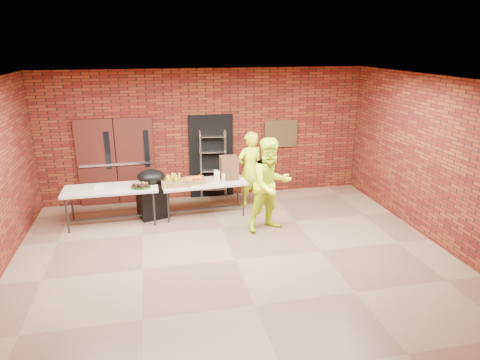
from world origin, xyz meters
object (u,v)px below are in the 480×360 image
wire_rack (213,165)px  volunteer_woman (250,170)px  table_right (204,185)px  coffee_dispenser (229,168)px  covered_grill (152,193)px  table_left (111,191)px  volunteer_man (271,185)px

wire_rack → volunteer_woman: (0.76, -0.75, 0.05)m
table_right → coffee_dispenser: coffee_dispenser is taller
coffee_dispenser → table_right: bearing=-166.6°
covered_grill → volunteer_woman: volunteer_woman is taller
table_left → covered_grill: bearing=12.3°
wire_rack → table_left: size_ratio=0.87×
table_left → coffee_dispenser: 2.65m
wire_rack → table_right: 1.11m
table_left → covered_grill: (0.86, 0.19, -0.19)m
covered_grill → table_right: bearing=-22.3°
table_left → table_right: 2.03m
wire_rack → table_left: (-2.39, -1.13, -0.12)m
table_left → volunteer_woman: bearing=6.5°
table_right → volunteer_woman: (1.13, 0.29, 0.20)m
volunteer_woman → volunteer_man: bearing=78.1°
coffee_dispenser → covered_grill: bearing=-178.6°
table_right → volunteer_woman: size_ratio=1.06×
volunteer_woman → covered_grill: bearing=-11.4°
covered_grill → table_left: bearing=175.3°
table_left → volunteer_man: bearing=-17.7°
table_right → volunteer_man: (1.23, -1.11, 0.27)m
table_left → coffee_dispenser: coffee_dispenser is taller
wire_rack → table_left: bearing=-146.9°
table_right → covered_grill: covered_grill is taller
table_right → volunteer_woman: volunteer_woman is taller
volunteer_woman → volunteer_man: (0.10, -1.40, 0.07)m
coffee_dispenser → volunteer_man: (0.63, -1.25, -0.05)m
covered_grill → volunteer_man: bearing=-44.1°
covered_grill → coffee_dispenser: bearing=-15.9°
wire_rack → coffee_dispenser: wire_rack is taller
wire_rack → table_right: size_ratio=0.90×
coffee_dispenser → covered_grill: (-1.77, -0.04, -0.48)m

